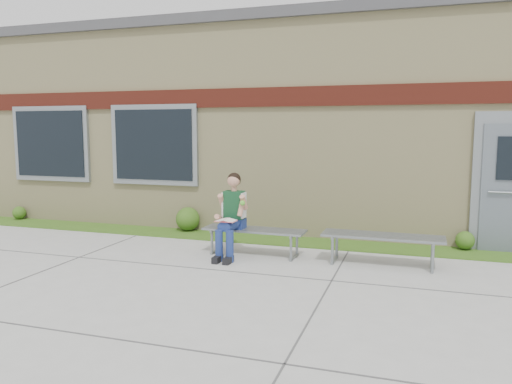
% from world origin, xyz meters
% --- Properties ---
extents(ground, '(80.00, 80.00, 0.00)m').
position_xyz_m(ground, '(0.00, 0.00, 0.00)').
color(ground, '#9E9E99').
rests_on(ground, ground).
extents(grass_strip, '(16.00, 0.80, 0.02)m').
position_xyz_m(grass_strip, '(0.00, 2.60, 0.01)').
color(grass_strip, '#2E5316').
rests_on(grass_strip, ground).
extents(school_building, '(16.20, 6.22, 4.20)m').
position_xyz_m(school_building, '(-0.00, 5.99, 2.10)').
color(school_building, beige).
rests_on(school_building, ground).
extents(bench_left, '(1.66, 0.49, 0.43)m').
position_xyz_m(bench_left, '(-0.42, 1.50, 0.33)').
color(bench_left, gray).
rests_on(bench_left, ground).
extents(bench_right, '(1.78, 0.52, 0.46)m').
position_xyz_m(bench_right, '(1.58, 1.50, 0.35)').
color(bench_right, gray).
rests_on(bench_right, ground).
extents(girl, '(0.49, 0.81, 1.33)m').
position_xyz_m(girl, '(-0.73, 1.30, 0.68)').
color(girl, navy).
rests_on(girl, ground).
extents(shrub_west, '(0.29, 0.29, 0.29)m').
position_xyz_m(shrub_west, '(-6.36, 2.85, 0.16)').
color(shrub_west, '#2E5316').
rests_on(shrub_west, grass_strip).
extents(shrub_mid, '(0.47, 0.47, 0.47)m').
position_xyz_m(shrub_mid, '(-2.24, 2.85, 0.25)').
color(shrub_mid, '#2E5316').
rests_on(shrub_mid, grass_strip).
extents(shrub_east, '(0.31, 0.31, 0.31)m').
position_xyz_m(shrub_east, '(2.84, 2.85, 0.17)').
color(shrub_east, '#2E5316').
rests_on(shrub_east, grass_strip).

